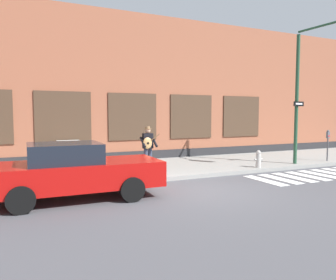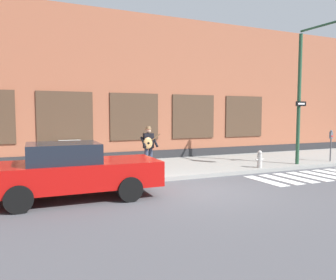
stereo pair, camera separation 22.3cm
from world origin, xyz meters
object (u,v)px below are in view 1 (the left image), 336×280
object	(u,v)px
busker	(148,145)
utility_box	(69,153)
fire_hydrant	(258,159)
parking_meter	(328,141)
traffic_light	(315,71)
red_car	(73,171)

from	to	relation	value
busker	utility_box	xyz separation A→B (m)	(-2.60, 2.56, -0.43)
busker	fire_hydrant	bearing A→B (deg)	-16.48
busker	parking_meter	xyz separation A→B (m)	(8.48, -1.10, -0.02)
traffic_light	parking_meter	size ratio (longest dim) A/B	3.99
parking_meter	fire_hydrant	distance (m)	4.23
red_car	traffic_light	world-z (taller)	traffic_light
red_car	utility_box	xyz separation A→B (m)	(0.62, 5.26, -0.10)
parking_meter	fire_hydrant	xyz separation A→B (m)	(-4.18, -0.17, -0.60)
fire_hydrant	red_car	bearing A→B (deg)	-169.23
parking_meter	busker	bearing A→B (deg)	172.59
traffic_light	fire_hydrant	xyz separation A→B (m)	(-2.21, 0.71, -3.54)
parking_meter	fire_hydrant	size ratio (longest dim) A/B	2.05
utility_box	fire_hydrant	size ratio (longest dim) A/B	1.50
red_car	busker	size ratio (longest dim) A/B	2.75
utility_box	fire_hydrant	world-z (taller)	utility_box
parking_meter	fire_hydrant	world-z (taller)	parking_meter
red_car	traffic_light	xyz separation A→B (m)	(9.73, 0.72, 3.26)
traffic_light	fire_hydrant	size ratio (longest dim) A/B	8.18
parking_meter	utility_box	size ratio (longest dim) A/B	1.36
traffic_light	utility_box	world-z (taller)	traffic_light
traffic_light	fire_hydrant	distance (m)	4.23
utility_box	fire_hydrant	distance (m)	7.89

